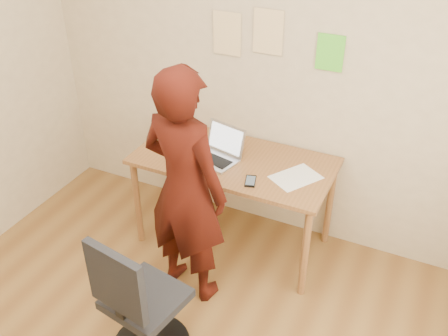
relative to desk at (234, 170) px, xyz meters
The scene contains 10 objects.
room 1.55m from the desk, 87.21° to the right, with size 3.58×3.58×2.78m.
desk is the anchor object (origin of this frame).
laptop 0.17m from the desk, 164.33° to the right, with size 0.36×0.34×0.22m.
paper_sheet 0.48m from the desk, ahead, with size 0.22×0.31×0.00m, color white.
phone 0.31m from the desk, 44.28° to the right, with size 0.10×0.15×0.01m.
wall_note_left 0.95m from the desk, 121.95° to the left, with size 0.21×0.00×0.30m, color #E9C78B.
wall_note_mid 0.97m from the desk, 77.72° to the left, with size 0.21×0.00×0.30m, color #E9C78B.
wall_note_right 1.03m from the desk, 35.24° to the left, with size 0.18×0.00×0.24m, color #58DA31.
office_chair 1.21m from the desk, 92.22° to the right, with size 0.47×0.48×0.91m.
person 0.58m from the desk, 98.17° to the right, with size 0.59×0.39×1.62m, color #330C07.
Camera 1 is at (1.15, -1.34, 2.58)m, focal length 40.00 mm.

